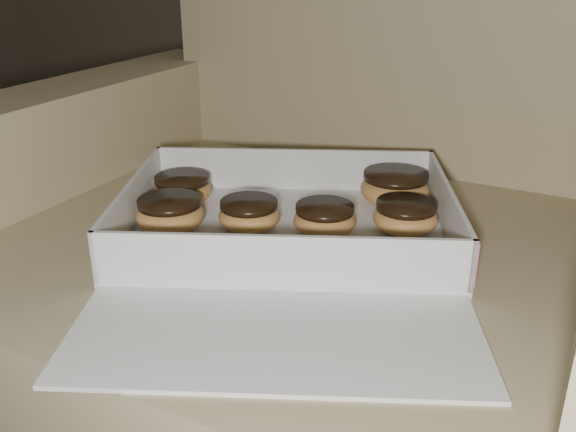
{
  "coord_description": "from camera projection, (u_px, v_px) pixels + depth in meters",
  "views": [
    {
      "loc": [
        0.67,
        -0.02,
        0.84
      ],
      "look_at": [
        0.3,
        0.69,
        0.5
      ],
      "focal_mm": 40.0,
      "sensor_mm": 36.0,
      "label": 1
    }
  ],
  "objects": [
    {
      "name": "armchair",
      "position": [
        316.0,
        295.0,
        1.0
      ],
      "size": [
        1.0,
        0.85,
        1.05
      ],
      "color": "tan",
      "rests_on": "floor"
    },
    {
      "name": "bakery_box",
      "position": [
        289.0,
        240.0,
        0.83
      ],
      "size": [
        0.6,
        0.63,
        0.07
      ],
      "rotation": [
        0.0,
        0.0,
        0.43
      ],
      "color": "white",
      "rests_on": "armchair"
    },
    {
      "name": "donut_a",
      "position": [
        395.0,
        188.0,
        0.94
      ],
      "size": [
        0.1,
        0.1,
        0.05
      ],
      "color": "gold",
      "rests_on": "bakery_box"
    },
    {
      "name": "donut_b",
      "position": [
        182.0,
        189.0,
        0.95
      ],
      "size": [
        0.09,
        0.09,
        0.04
      ],
      "color": "gold",
      "rests_on": "bakery_box"
    },
    {
      "name": "donut_c",
      "position": [
        325.0,
        219.0,
        0.85
      ],
      "size": [
        0.08,
        0.08,
        0.04
      ],
      "color": "gold",
      "rests_on": "bakery_box"
    },
    {
      "name": "donut_d",
      "position": [
        249.0,
        214.0,
        0.86
      ],
      "size": [
        0.08,
        0.08,
        0.04
      ],
      "color": "gold",
      "rests_on": "bakery_box"
    },
    {
      "name": "donut_e",
      "position": [
        405.0,
        216.0,
        0.86
      ],
      "size": [
        0.09,
        0.09,
        0.04
      ],
      "color": "gold",
      "rests_on": "bakery_box"
    },
    {
      "name": "donut_f",
      "position": [
        170.0,
        213.0,
        0.86
      ],
      "size": [
        0.09,
        0.09,
        0.05
      ],
      "color": "gold",
      "rests_on": "bakery_box"
    },
    {
      "name": "crumb_a",
      "position": [
        413.0,
        244.0,
        0.83
      ],
      "size": [
        0.01,
        0.01,
        0.0
      ],
      "primitive_type": "ellipsoid",
      "color": "black",
      "rests_on": "bakery_box"
    },
    {
      "name": "crumb_b",
      "position": [
        319.0,
        256.0,
        0.8
      ],
      "size": [
        0.01,
        0.01,
        0.0
      ],
      "primitive_type": "ellipsoid",
      "color": "black",
      "rests_on": "bakery_box"
    },
    {
      "name": "crumb_c",
      "position": [
        386.0,
        247.0,
        0.82
      ],
      "size": [
        0.01,
        0.01,
        0.0
      ],
      "primitive_type": "ellipsoid",
      "color": "black",
      "rests_on": "bakery_box"
    }
  ]
}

